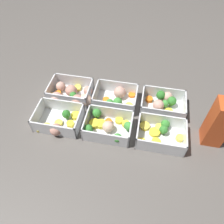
{
  "coord_description": "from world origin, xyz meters",
  "views": [
    {
      "loc": [
        0.1,
        -0.52,
        0.67
      ],
      "look_at": [
        0.0,
        0.0,
        0.02
      ],
      "focal_mm": 35.0,
      "sensor_mm": 36.0,
      "label": 1
    }
  ],
  "objects_px": {
    "container_far_center": "(117,98)",
    "container_far_right": "(163,103)",
    "container_near_center": "(107,126)",
    "container_near_right": "(160,134)",
    "container_far_left": "(72,95)",
    "container_near_left": "(59,121)",
    "juice_carton": "(219,123)"
  },
  "relations": [
    {
      "from": "container_far_center",
      "to": "container_far_right",
      "type": "bearing_deg",
      "value": 2.5
    },
    {
      "from": "container_near_center",
      "to": "container_far_center",
      "type": "relative_size",
      "value": 1.02
    },
    {
      "from": "container_near_center",
      "to": "container_near_right",
      "type": "height_order",
      "value": "same"
    },
    {
      "from": "container_far_left",
      "to": "container_far_center",
      "type": "height_order",
      "value": "same"
    },
    {
      "from": "container_near_left",
      "to": "container_far_right",
      "type": "relative_size",
      "value": 1.0
    },
    {
      "from": "container_near_center",
      "to": "container_near_left",
      "type": "bearing_deg",
      "value": -176.17
    },
    {
      "from": "container_far_left",
      "to": "juice_carton",
      "type": "relative_size",
      "value": 0.94
    },
    {
      "from": "container_near_center",
      "to": "container_near_right",
      "type": "distance_m",
      "value": 0.19
    },
    {
      "from": "container_near_left",
      "to": "juice_carton",
      "type": "relative_size",
      "value": 0.83
    },
    {
      "from": "container_far_center",
      "to": "container_near_right",
      "type": "bearing_deg",
      "value": -37.32
    },
    {
      "from": "container_far_left",
      "to": "container_far_center",
      "type": "distance_m",
      "value": 0.18
    },
    {
      "from": "container_far_left",
      "to": "container_near_center",
      "type": "bearing_deg",
      "value": -35.79
    },
    {
      "from": "container_near_right",
      "to": "container_far_left",
      "type": "distance_m",
      "value": 0.38
    },
    {
      "from": "container_near_left",
      "to": "juice_carton",
      "type": "height_order",
      "value": "juice_carton"
    },
    {
      "from": "container_near_left",
      "to": "container_near_center",
      "type": "xyz_separation_m",
      "value": [
        0.18,
        0.01,
        0.0
      ]
    },
    {
      "from": "container_far_center",
      "to": "juice_carton",
      "type": "relative_size",
      "value": 0.83
    },
    {
      "from": "container_near_left",
      "to": "container_far_left",
      "type": "height_order",
      "value": "same"
    },
    {
      "from": "container_far_left",
      "to": "container_far_right",
      "type": "bearing_deg",
      "value": 3.84
    },
    {
      "from": "juice_carton",
      "to": "container_far_center",
      "type": "bearing_deg",
      "value": 162.84
    },
    {
      "from": "container_near_right",
      "to": "container_far_left",
      "type": "bearing_deg",
      "value": 161.62
    },
    {
      "from": "container_far_center",
      "to": "juice_carton",
      "type": "xyz_separation_m",
      "value": [
        0.36,
        -0.11,
        0.07
      ]
    },
    {
      "from": "container_far_right",
      "to": "container_far_center",
      "type": "bearing_deg",
      "value": -177.5
    },
    {
      "from": "container_far_center",
      "to": "juice_carton",
      "type": "bearing_deg",
      "value": -17.16
    },
    {
      "from": "juice_carton",
      "to": "container_near_center",
      "type": "bearing_deg",
      "value": -175.18
    },
    {
      "from": "container_near_right",
      "to": "juice_carton",
      "type": "height_order",
      "value": "juice_carton"
    },
    {
      "from": "container_near_right",
      "to": "container_far_right",
      "type": "bearing_deg",
      "value": 87.72
    },
    {
      "from": "container_near_center",
      "to": "juice_carton",
      "type": "bearing_deg",
      "value": 4.82
    },
    {
      "from": "container_near_left",
      "to": "container_near_center",
      "type": "bearing_deg",
      "value": 3.83
    },
    {
      "from": "container_far_center",
      "to": "container_far_left",
      "type": "bearing_deg",
      "value": -174.81
    },
    {
      "from": "container_near_center",
      "to": "container_far_right",
      "type": "distance_m",
      "value": 0.25
    },
    {
      "from": "container_near_center",
      "to": "container_near_right",
      "type": "bearing_deg",
      "value": 1.29
    },
    {
      "from": "container_near_left",
      "to": "container_near_right",
      "type": "distance_m",
      "value": 0.37
    }
  ]
}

